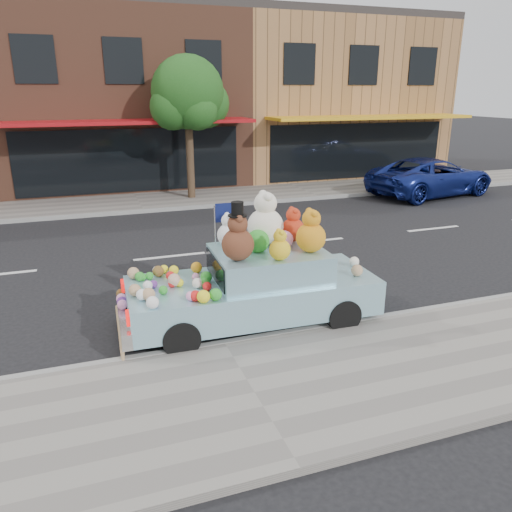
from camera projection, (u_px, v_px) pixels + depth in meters
name	position (u px, v px, depth m)	size (l,w,h in m)	color
ground	(170.00, 257.00, 12.57)	(120.00, 120.00, 0.00)	black
near_sidewalk	(255.00, 396.00, 6.73)	(60.00, 3.00, 0.12)	gray
far_sidewalk	(138.00, 202.00, 18.36)	(60.00, 3.00, 0.12)	gray
near_kerb	(224.00, 345.00, 8.07)	(60.00, 0.12, 0.13)	gray
far_kerb	(144.00, 211.00, 17.02)	(60.00, 0.12, 0.13)	gray
storefront_mid	(118.00, 98.00, 22.13)	(10.00, 9.80, 7.30)	brown
storefront_right	(321.00, 97.00, 25.28)	(10.00, 9.80, 7.30)	#A06F43
street_tree	(188.00, 99.00, 17.90)	(3.00, 2.70, 5.22)	#38281C
car_blue	(431.00, 177.00, 19.71)	(2.45, 5.31, 1.48)	navy
art_car	(254.00, 280.00, 8.74)	(4.54, 1.91, 2.32)	black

